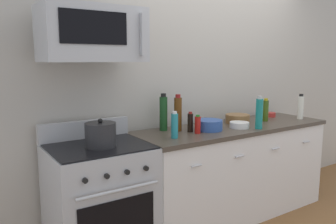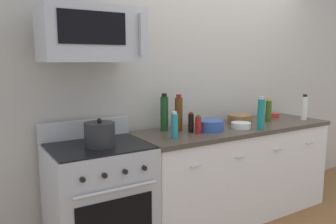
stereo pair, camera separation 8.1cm
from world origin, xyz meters
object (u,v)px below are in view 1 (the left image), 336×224
object	(u,v)px
bottle_dish_soap	(175,125)
bottle_olive_oil	(266,110)
range_oven	(100,201)
microwave	(92,34)
bowl_white_ceramic	(239,125)
bottle_hot_sauce_red	(198,125)
bowl_blue_mixing	(209,125)
bottle_wine_green	(163,113)
bottle_sparkling_teal	(259,113)
bottle_vinegar_white	(301,107)
bottle_wine_amber	(178,114)
bottle_soy_sauce_dark	(190,122)
stockpot	(101,135)
bowl_red_small	(270,114)
bowl_wooden_salad	(237,118)

from	to	relation	value
bottle_dish_soap	bottle_olive_oil	distance (m)	1.26
range_oven	bottle_dish_soap	xyz separation A→B (m)	(0.62, -0.12, 0.56)
microwave	bowl_white_ceramic	size ratio (longest dim) A/B	4.01
bottle_hot_sauce_red	bottle_olive_oil	distance (m)	0.98
bottle_olive_oil	bowl_blue_mixing	bearing A→B (deg)	-177.85
microwave	bottle_wine_green	bearing A→B (deg)	11.75
bottle_sparkling_teal	bottle_vinegar_white	size ratio (longest dim) A/B	1.13
bottle_wine_amber	bottle_soy_sauce_dark	xyz separation A→B (m)	(0.07, -0.10, -0.07)
bottle_soy_sauce_dark	stockpot	world-z (taller)	stockpot
range_oven	microwave	distance (m)	1.28
bottle_wine_green	bottle_dish_soap	bearing A→B (deg)	-106.10
bowl_blue_mixing	microwave	bearing A→B (deg)	176.15
microwave	bottle_vinegar_white	distance (m)	2.41
microwave	bowl_white_ceramic	bearing A→B (deg)	-6.18
bowl_red_small	bowl_white_ceramic	world-z (taller)	bowl_white_ceramic
bowl_wooden_salad	bottle_olive_oil	bearing A→B (deg)	-13.48
microwave	bottle_olive_oil	xyz separation A→B (m)	(1.88, -0.04, -0.71)
bottle_sparkling_teal	bottle_hot_sauce_red	bearing A→B (deg)	165.76
bowl_white_ceramic	bottle_wine_amber	bearing A→B (deg)	160.27
bottle_olive_oil	bowl_blue_mixing	world-z (taller)	bottle_olive_oil
bottle_dish_soap	bowl_red_small	bearing A→B (deg)	10.55
bottle_soy_sauce_dark	bottle_olive_oil	xyz separation A→B (m)	(1.00, -0.00, 0.03)
bottle_hot_sauce_red	bowl_wooden_salad	distance (m)	0.67
bottle_soy_sauce_dark	bottle_wine_green	bearing A→B (deg)	131.75
bottle_wine_amber	stockpot	world-z (taller)	bottle_wine_amber
bottle_wine_amber	bottle_hot_sauce_red	size ratio (longest dim) A/B	2.03
bottle_vinegar_white	bottle_olive_oil	distance (m)	0.44
bottle_sparkling_teal	bowl_blue_mixing	world-z (taller)	bottle_sparkling_teal
bottle_olive_oil	bowl_red_small	distance (m)	0.32
bowl_red_small	bottle_dish_soap	bearing A→B (deg)	-169.45
microwave	bowl_blue_mixing	world-z (taller)	microwave
bottle_wine_amber	stockpot	distance (m)	0.83
bowl_red_small	bowl_blue_mixing	distance (m)	1.09
microwave	stockpot	size ratio (longest dim) A/B	3.23
bottle_wine_amber	bowl_wooden_salad	xyz separation A→B (m)	(0.74, -0.02, -0.11)
bottle_dish_soap	bowl_wooden_salad	world-z (taller)	bottle_dish_soap
bottle_dish_soap	stockpot	bearing A→B (deg)	173.93
bottle_hot_sauce_red	bottle_soy_sauce_dark	xyz separation A→B (m)	(-0.02, 0.09, 0.01)
bottle_soy_sauce_dark	bowl_wooden_salad	bearing A→B (deg)	6.55
microwave	bottle_sparkling_teal	distance (m)	1.68
range_oven	bottle_hot_sauce_red	distance (m)	1.05
bottle_hot_sauce_red	bowl_wooden_salad	xyz separation A→B (m)	(0.65, 0.16, -0.03)
bottle_soy_sauce_dark	bowl_blue_mixing	xyz separation A→B (m)	(0.19, -0.03, -0.04)
bottle_dish_soap	bottle_vinegar_white	world-z (taller)	bottle_vinegar_white
bottle_sparkling_teal	bowl_white_ceramic	xyz separation A→B (m)	(-0.12, 0.13, -0.12)
stockpot	microwave	bearing A→B (deg)	89.87
bottle_wine_green	bottle_soy_sauce_dark	xyz separation A→B (m)	(0.17, -0.19, -0.08)
range_oven	bottle_sparkling_teal	size ratio (longest dim) A/B	3.43
range_oven	stockpot	size ratio (longest dim) A/B	4.64
bottle_hot_sauce_red	stockpot	bearing A→B (deg)	178.23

